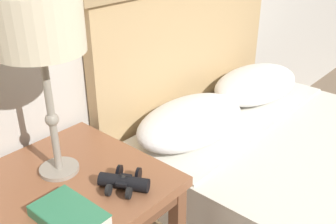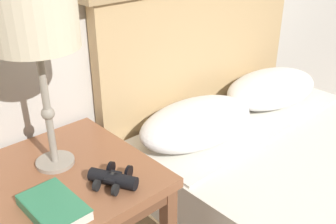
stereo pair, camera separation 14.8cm
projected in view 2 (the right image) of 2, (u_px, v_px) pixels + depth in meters
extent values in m
cube|color=brown|center=(59.00, 179.00, 1.30)|extent=(0.58, 0.58, 0.04)
cube|color=brown|center=(61.00, 190.00, 1.32)|extent=(0.55, 0.55, 0.05)
cube|color=brown|center=(92.00, 192.00, 1.77)|extent=(0.04, 0.04, 0.63)
cube|color=white|center=(255.00, 123.00, 1.89)|extent=(1.18, 0.28, 0.01)
cube|color=tan|center=(202.00, 95.00, 2.10)|extent=(1.29, 0.06, 1.14)
ellipsoid|color=white|center=(197.00, 122.00, 1.75)|extent=(0.60, 0.36, 0.15)
ellipsoid|color=white|center=(271.00, 88.00, 2.10)|extent=(0.60, 0.36, 0.15)
cylinder|color=gray|center=(55.00, 162.00, 1.34)|extent=(0.13, 0.13, 0.01)
cylinder|color=gray|center=(47.00, 108.00, 1.25)|extent=(0.02, 0.02, 0.40)
sphere|color=gray|center=(48.00, 113.00, 1.26)|extent=(0.04, 0.04, 0.04)
cylinder|color=beige|center=(33.00, 19.00, 1.12)|extent=(0.26, 0.26, 0.17)
cube|color=silver|center=(54.00, 208.00, 1.12)|extent=(0.13, 0.21, 0.03)
cube|color=#337F56|center=(53.00, 203.00, 1.11)|extent=(0.13, 0.21, 0.00)
cube|color=#337F56|center=(33.00, 218.00, 1.08)|extent=(0.01, 0.21, 0.03)
cylinder|color=black|center=(122.00, 181.00, 1.22)|extent=(0.08, 0.10, 0.04)
cylinder|color=black|center=(129.00, 173.00, 1.26)|extent=(0.05, 0.03, 0.05)
cylinder|color=black|center=(115.00, 190.00, 1.18)|extent=(0.04, 0.03, 0.04)
cylinder|color=black|center=(104.00, 177.00, 1.24)|extent=(0.08, 0.10, 0.04)
cylinder|color=black|center=(111.00, 169.00, 1.28)|extent=(0.05, 0.03, 0.05)
cylinder|color=black|center=(96.00, 186.00, 1.20)|extent=(0.04, 0.03, 0.04)
cube|color=black|center=(113.00, 177.00, 1.23)|extent=(0.07, 0.06, 0.01)
cylinder|color=black|center=(113.00, 176.00, 1.23)|extent=(0.02, 0.02, 0.02)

